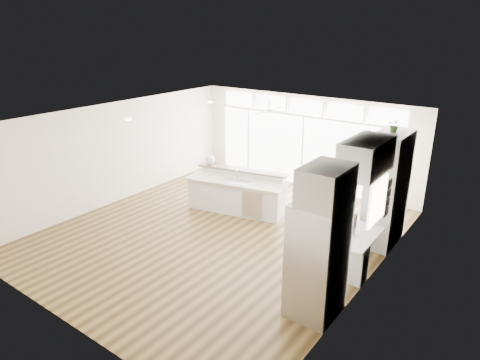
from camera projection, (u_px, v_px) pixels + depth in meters
The scene contains 24 objects.
floor at pixel (220, 233), 10.01m from camera, with size 7.00×8.00×0.02m, color #442F15.
ceiling at pixel (218, 118), 9.09m from camera, with size 7.00×8.00×0.02m, color white.
wall_back at pixel (305, 141), 12.58m from camera, with size 7.00×0.04×2.70m, color white.
wall_front at pixel (55, 249), 6.51m from camera, with size 7.00×0.04×2.70m, color white.
wall_left at pixel (118, 152), 11.49m from camera, with size 0.04×8.00×2.70m, color white.
wall_right at pixel (373, 217), 7.60m from camera, with size 0.04×8.00×2.70m, color white.
glass_wall at pixel (303, 152), 12.64m from camera, with size 5.80×0.06×2.08m, color silver.
transom_row at pixel (305, 107), 12.18m from camera, with size 5.90×0.06×0.40m, color silver.
desk_window at pixel (378, 201), 7.78m from camera, with size 0.04×0.85×0.85m, color white.
ceiling_fan at pixel (269, 107), 11.56m from camera, with size 1.16×1.16×0.32m, color white.
recessed_lights at pixel (224, 118), 9.24m from camera, with size 3.40×3.00×0.02m, color white.
oven_cabinet at pixel (387, 189), 9.18m from camera, with size 0.64×1.20×2.50m, color silver.
desk_nook at pixel (354, 252), 8.36m from camera, with size 0.72×1.30×0.76m, color silver.
upper_cabinets at pixel (367, 156), 7.67m from camera, with size 0.64×1.30×0.64m, color silver.
refrigerator at pixel (317, 259), 6.91m from camera, with size 0.76×0.90×2.00m, color silver.
fridge_cabinet at pixel (326, 185), 6.44m from camera, with size 0.64×0.90×0.60m, color silver.
framed_photos at pixel (388, 198), 8.30m from camera, with size 0.06×0.22×0.80m, color black.
kitchen_island at pixel (236, 193), 10.99m from camera, with size 2.59×0.98×1.03m, color silver.
rug at pixel (325, 247), 9.33m from camera, with size 1.01×0.73×0.01m, color #341C10.
office_chair at pixel (350, 233), 8.89m from camera, with size 0.52×0.48×1.00m, color black.
fishbowl at pixel (210, 160), 11.47m from camera, with size 0.26×0.26×0.26m, color silver.
monitor at pixel (353, 225), 8.22m from camera, with size 0.07×0.44×0.37m, color black.
keyboard at pixel (344, 231), 8.37m from camera, with size 0.12×0.33×0.02m, color silver.
potted_plant at pixel (395, 127), 8.72m from camera, with size 0.25×0.28×0.22m, color #305826.
Camera 1 is at (5.68, -6.98, 4.56)m, focal length 32.00 mm.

